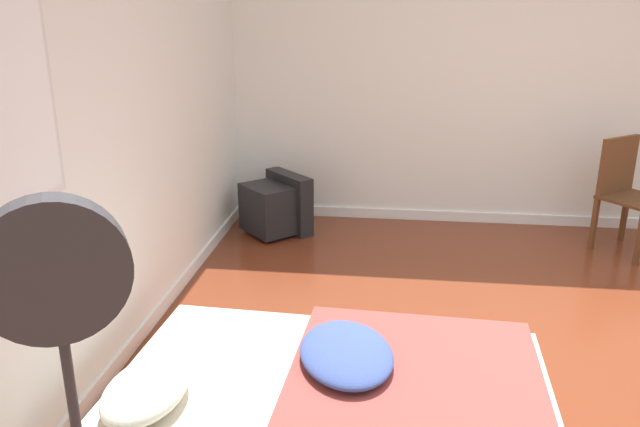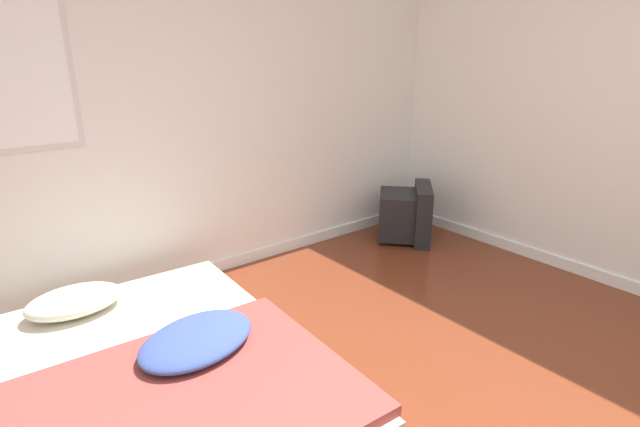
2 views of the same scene
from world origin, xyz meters
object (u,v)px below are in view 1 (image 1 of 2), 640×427
mattress_bed (334,405)px  wooden_chair (626,186)px  crt_tv (276,206)px  standing_fan (65,352)px

mattress_bed → wooden_chair: 3.27m
crt_tv → wooden_chair: bearing=-90.3°
standing_fan → wooden_chair: bearing=-35.7°
wooden_chair → standing_fan: standing_fan is taller
mattress_bed → standing_fan: bearing=151.7°
wooden_chair → standing_fan: 4.49m
wooden_chair → standing_fan: (-3.63, 2.60, 0.50)m
wooden_chair → crt_tv: bearing=89.7°
mattress_bed → standing_fan: (-1.08, 0.58, 0.87)m
crt_tv → standing_fan: (-3.64, -0.17, 0.78)m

